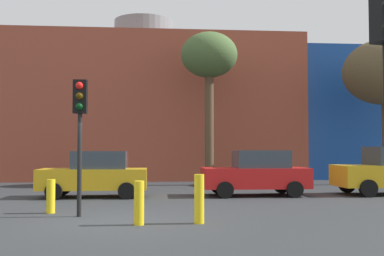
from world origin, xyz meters
TOP-DOWN VIEW (x-y plane):
  - ground_plane at (0.00, 0.00)m, footprint 200.00×200.00m
  - building_backdrop at (0.28, 20.16)m, footprint 37.75×11.94m
  - parked_car_2 at (-1.24, 6.03)m, footprint 3.97×1.95m
  - parked_car_3 at (4.91, 6.03)m, footprint 4.04×1.98m
  - traffic_light_island at (-1.04, 0.88)m, footprint 0.37×0.37m
  - bare_tree_1 at (3.76, 11.64)m, footprint 2.88×2.88m
  - bollard_yellow_0 at (-1.93, 1.64)m, footprint 0.24×0.24m
  - bollard_yellow_1 at (0.59, -0.62)m, footprint 0.24×0.24m
  - bollard_yellow_2 at (2.03, -0.51)m, footprint 0.24×0.24m

SIDE VIEW (x-z plane):
  - ground_plane at x=0.00m, z-range 0.00..0.00m
  - bollard_yellow_0 at x=-1.93m, z-range 0.00..0.94m
  - bollard_yellow_1 at x=0.59m, z-range 0.00..1.04m
  - bollard_yellow_2 at x=2.03m, z-range 0.00..1.18m
  - parked_car_2 at x=-1.24m, z-range 0.00..1.72m
  - parked_car_3 at x=4.91m, z-range 0.00..1.75m
  - traffic_light_island at x=-1.04m, z-range 0.86..4.51m
  - building_backdrop at x=0.28m, z-range -1.07..9.51m
  - bare_tree_1 at x=3.76m, z-range 2.51..10.26m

